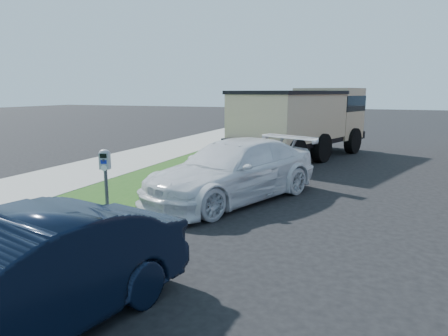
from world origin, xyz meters
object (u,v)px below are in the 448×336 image
at_px(parking_meter, 105,170).
at_px(white_wagon, 235,170).
at_px(dump_truck, 304,118).
at_px(navy_sedan, 15,283).

bearing_deg(parking_meter, white_wagon, 47.33).
bearing_deg(white_wagon, dump_truck, 110.09).
bearing_deg(parking_meter, navy_sedan, -84.80).
distance_m(white_wagon, dump_truck, 7.56).
bearing_deg(parking_meter, dump_truck, 62.96).
distance_m(parking_meter, white_wagon, 3.54).
xyz_separation_m(parking_meter, white_wagon, (1.51, 3.17, -0.46)).
height_order(white_wagon, dump_truck, dump_truck).
height_order(navy_sedan, dump_truck, dump_truck).
distance_m(navy_sedan, dump_truck, 14.01).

